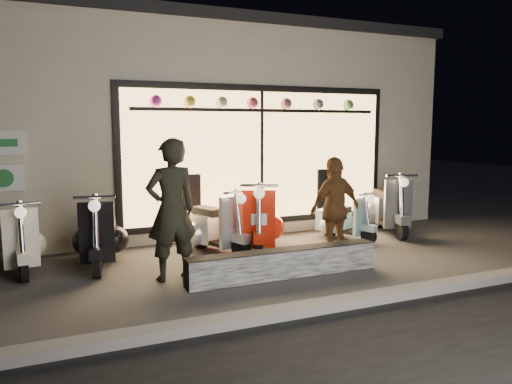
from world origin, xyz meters
The scene contains 12 objects.
ground centered at (0.00, 0.00, 0.00)m, with size 40.00×40.00×0.00m, color #383533.
kerb centered at (0.00, -2.00, 0.06)m, with size 40.00×0.25×0.12m, color slate.
shop_building centered at (0.00, 4.98, 2.10)m, with size 10.20×6.23×4.20m.
graffiti_barrier centered at (0.00, -0.65, 0.20)m, with size 2.83×0.28×0.40m, color black.
scooter_silver centered at (-0.49, 1.16, 0.43)m, with size 0.81×1.47×1.06m.
scooter_red centered at (0.34, 1.01, 0.47)m, with size 0.94×1.60×1.17m.
scooter_black centered at (-2.29, 1.13, 0.44)m, with size 0.66×1.55×1.10m.
scooter_cream centered at (-3.43, 1.29, 0.42)m, with size 0.56×1.46×1.04m.
scooter_blue centered at (2.05, 1.13, 0.35)m, with size 0.70×1.21×0.88m.
scooter_grey centered at (3.31, 1.34, 0.47)m, with size 0.86×1.63×1.17m.
man centered at (-1.46, -0.13, 0.97)m, with size 0.71×0.47×1.95m, color black.
woman centered at (1.12, -0.17, 0.82)m, with size 0.96×0.40×1.64m, color brown.
Camera 1 is at (-3.07, -6.73, 2.10)m, focal length 35.00 mm.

